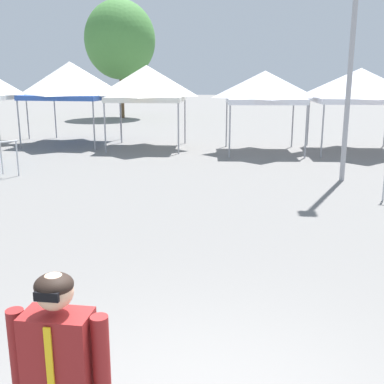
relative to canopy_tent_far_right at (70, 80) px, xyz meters
name	(u,v)px	position (x,y,z in m)	size (l,w,h in m)	color
canopy_tent_far_right	(70,80)	(0.00, 0.00, 0.00)	(3.65, 3.65, 3.48)	#9E9EA3
canopy_tent_behind_right	(147,83)	(3.50, -0.95, -0.10)	(3.06, 3.06, 3.31)	#9E9EA3
canopy_tent_center	(265,87)	(8.17, -1.50, -0.22)	(3.09, 3.09, 3.08)	#9E9EA3
canopy_tent_far_left	(360,85)	(11.78, -1.02, -0.16)	(3.45, 3.45, 3.18)	#9E9EA3
person_foreground	(61,384)	(6.30, -17.54, -1.66)	(0.65, 0.27, 1.78)	#33384C
tree_behind_tents_right	(120,40)	(-1.05, 12.72, 2.54)	(4.77, 4.77, 7.87)	brown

